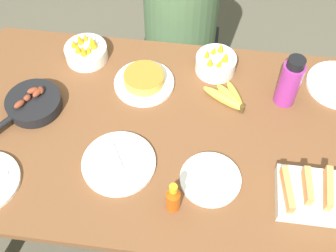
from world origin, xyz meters
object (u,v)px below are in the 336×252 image
fruit_bowl_citrus (216,63)px  water_bottle (290,82)px  skillet (33,104)px  melon_tray (324,196)px  empty_plate_far_left (119,163)px  fruit_bowl_mango (86,51)px  hot_sauce_bottle (173,198)px  banana_bunch (229,97)px  person_figure (180,45)px  frittata_plate_center (144,80)px  empty_plate_near_front (210,179)px

fruit_bowl_citrus → water_bottle: 0.32m
skillet → water_bottle: bearing=133.4°
melon_tray → empty_plate_far_left: (-0.71, 0.05, -0.03)m
fruit_bowl_mango → hot_sauce_bottle: size_ratio=1.27×
banana_bunch → person_figure: bearing=114.0°
banana_bunch → melon_tray: bearing=-50.0°
melon_tray → fruit_bowl_mango: 1.11m
fruit_bowl_mango → person_figure: size_ratio=0.15×
frittata_plate_center → banana_bunch: bearing=-6.5°
frittata_plate_center → melon_tray: bearing=-32.7°
banana_bunch → person_figure: size_ratio=0.15×
melon_tray → fruit_bowl_citrus: size_ratio=1.87×
frittata_plate_center → fruit_bowl_citrus: bearing=23.0°
water_bottle → person_figure: 0.82m
skillet → banana_bunch: bearing=133.9°
banana_bunch → hot_sauce_bottle: hot_sauce_bottle is taller
melon_tray → empty_plate_far_left: melon_tray is taller
melon_tray → water_bottle: bearing=105.0°
melon_tray → skillet: melon_tray is taller
fruit_bowl_mango → water_bottle: 0.85m
skillet → fruit_bowl_mango: fruit_bowl_mango is taller
hot_sauce_bottle → melon_tray: bearing=9.9°
fruit_bowl_mango → skillet: bearing=-115.1°
empty_plate_near_front → fruit_bowl_mango: bearing=137.3°
fruit_bowl_citrus → hot_sauce_bottle: (-0.10, -0.65, 0.02)m
water_bottle → hot_sauce_bottle: (-0.38, -0.52, -0.05)m
skillet → empty_plate_far_left: 0.44m
fruit_bowl_citrus → hot_sauce_bottle: size_ratio=1.19×
empty_plate_far_left → hot_sauce_bottle: bearing=-32.7°
empty_plate_far_left → person_figure: size_ratio=0.22×
water_bottle → hot_sauce_bottle: water_bottle is taller
melon_tray → frittata_plate_center: bearing=147.3°
melon_tray → frittata_plate_center: melon_tray is taller
person_figure → banana_bunch: bearing=-66.0°
melon_tray → empty_plate_far_left: size_ratio=1.18×
banana_bunch → water_bottle: bearing=8.3°
melon_tray → hot_sauce_bottle: bearing=-170.1°
empty_plate_far_left → skillet: bearing=151.5°
banana_bunch → frittata_plate_center: (-0.35, 0.04, 0.01)m
fruit_bowl_mango → banana_bunch: bearing=-14.3°
frittata_plate_center → fruit_bowl_mango: size_ratio=1.37×
melon_tray → frittata_plate_center: 0.82m
frittata_plate_center → fruit_bowl_mango: 0.30m
frittata_plate_center → hot_sauce_bottle: size_ratio=1.75×
empty_plate_near_front → person_figure: size_ratio=0.18×
banana_bunch → empty_plate_near_front: banana_bunch is taller
banana_bunch → person_figure: 0.70m
skillet → frittata_plate_center: size_ratio=1.34×
melon_tray → empty_plate_near_front: melon_tray is taller
skillet → empty_plate_far_left: bearing=94.9°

